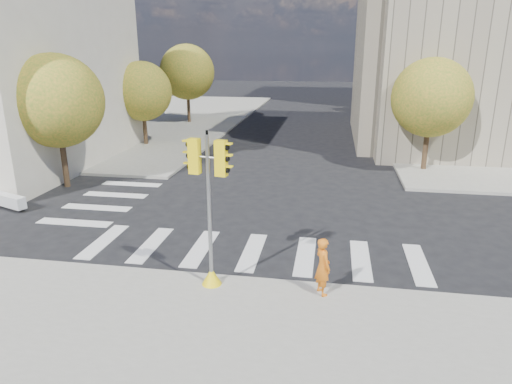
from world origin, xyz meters
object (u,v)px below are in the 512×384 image
at_px(lamp_near, 428,82).
at_px(lamp_far, 399,71).
at_px(traffic_signal, 210,223).
at_px(photographer, 323,266).

bearing_deg(lamp_near, lamp_far, 90.00).
xyz_separation_m(lamp_near, traffic_signal, (-8.81, -18.60, -2.56)).
height_order(lamp_near, lamp_far, same).
bearing_deg(traffic_signal, lamp_near, 73.81).
distance_m(lamp_near, traffic_signal, 20.74).
bearing_deg(lamp_far, traffic_signal, -105.13).
bearing_deg(traffic_signal, photographer, 9.16).
relative_size(lamp_near, lamp_far, 1.00).
bearing_deg(photographer, lamp_near, -47.11).
height_order(lamp_near, traffic_signal, lamp_near).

